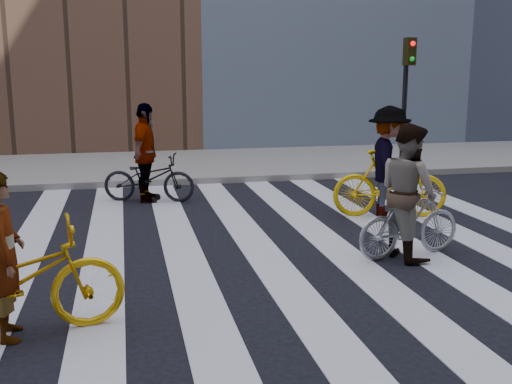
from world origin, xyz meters
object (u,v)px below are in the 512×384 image
object	(u,v)px
traffic_signal	(407,82)
bike_silver_mid	(410,222)
rider_right	(388,162)
bike_yellow_left	(11,282)
rider_rear	(145,153)
bike_dark_rear	(149,178)
rider_left	(3,256)
bike_yellow_right	(390,184)
rider_mid	(408,191)

from	to	relation	value
traffic_signal	bike_silver_mid	xyz separation A→B (m)	(-3.00, -6.32, -1.79)
rider_right	bike_yellow_left	bearing A→B (deg)	139.12
traffic_signal	rider_rear	distance (m)	6.80
traffic_signal	rider_rear	bearing A→B (deg)	-163.61
bike_dark_rear	rider_left	xyz separation A→B (m)	(-1.62, -5.97, 0.35)
bike_silver_mid	bike_yellow_left	bearing A→B (deg)	96.96
bike_silver_mid	bike_yellow_right	world-z (taller)	bike_yellow_right
rider_mid	bike_silver_mid	bearing A→B (deg)	-100.30
traffic_signal	rider_mid	size ratio (longest dim) A/B	1.79
traffic_signal	bike_silver_mid	bearing A→B (deg)	-115.38
bike_yellow_left	rider_mid	world-z (taller)	rider_mid
bike_silver_mid	bike_yellow_right	distance (m)	2.34
rider_mid	rider_rear	distance (m)	5.57
bike_yellow_right	rider_left	bearing A→B (deg)	138.65
traffic_signal	rider_right	bearing A→B (deg)	-119.48
bike_dark_rear	bike_silver_mid	bearing A→B (deg)	-125.94
bike_dark_rear	rider_mid	bearing A→B (deg)	-126.35
bike_dark_rear	rider_right	xyz separation A→B (m)	(4.03, -2.22, 0.50)
rider_mid	rider_right	world-z (taller)	rider_right
bike_yellow_left	bike_silver_mid	xyz separation A→B (m)	(4.92, 1.53, -0.07)
rider_rear	bike_yellow_right	bearing A→B (deg)	-101.26
rider_left	rider_mid	distance (m)	5.15
bike_yellow_right	rider_rear	bearing A→B (deg)	77.07
traffic_signal	rider_left	size ratio (longest dim) A/B	2.03
bike_yellow_right	rider_mid	xyz separation A→B (m)	(-0.78, -2.22, 0.33)
bike_yellow_left	rider_right	size ratio (longest dim) A/B	1.09
bike_yellow_left	bike_silver_mid	distance (m)	5.15
bike_yellow_right	rider_rear	world-z (taller)	rider_rear
bike_yellow_left	rider_right	bearing A→B (deg)	-65.81
bike_dark_rear	rider_rear	bearing A→B (deg)	106.99
bike_yellow_right	rider_right	world-z (taller)	rider_right
bike_yellow_left	bike_silver_mid	size ratio (longest dim) A/B	1.31
bike_yellow_left	rider_left	world-z (taller)	rider_left
bike_yellow_left	rider_left	bearing A→B (deg)	80.39
bike_silver_mid	rider_right	size ratio (longest dim) A/B	0.83
rider_mid	bike_yellow_left	bearing A→B (deg)	97.13
bike_silver_mid	rider_mid	size ratio (longest dim) A/B	0.88
bike_yellow_left	rider_left	xyz separation A→B (m)	(-0.05, 0.00, 0.26)
rider_left	bike_yellow_left	bearing A→B (deg)	-99.61
bike_yellow_left	rider_rear	bearing A→B (deg)	-23.86
bike_yellow_left	bike_dark_rear	bearing A→B (deg)	-24.31
rider_right	rider_rear	xyz separation A→B (m)	(-4.08, 2.22, -0.01)
bike_silver_mid	bike_yellow_right	xyz separation A→B (m)	(0.73, 2.22, 0.11)
bike_yellow_left	bike_dark_rear	distance (m)	6.17
bike_dark_rear	rider_mid	distance (m)	5.55
traffic_signal	bike_yellow_right	bearing A→B (deg)	-118.95
traffic_signal	rider_mid	distance (m)	7.15
traffic_signal	bike_yellow_right	size ratio (longest dim) A/B	1.67
bike_silver_mid	bike_dark_rear	distance (m)	5.56
traffic_signal	bike_yellow_left	world-z (taller)	traffic_signal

